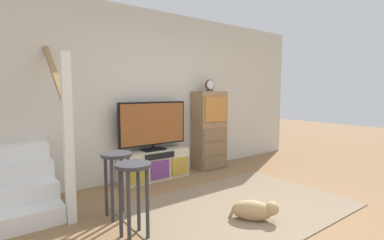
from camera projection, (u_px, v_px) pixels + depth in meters
name	position (u px, v px, depth m)	size (l,w,h in m)	color
ground_plane	(283.00, 226.00, 2.96)	(20.00, 20.00, 0.00)	olive
back_wall	(161.00, 94.00, 4.78)	(6.40, 0.12, 2.70)	beige
area_rug	(241.00, 207.00, 3.43)	(2.60, 1.80, 0.01)	#847056
media_console	(154.00, 165.00, 4.50)	(1.12, 0.38, 0.47)	beige
television	(153.00, 125.00, 4.46)	(1.15, 0.22, 0.77)	black
side_cabinet	(210.00, 130.00, 5.15)	(0.58, 0.38, 1.41)	#93704C
desk_clock	(210.00, 85.00, 5.05)	(0.18, 0.08, 0.21)	#4C3823
staircase	(10.00, 179.00, 3.35)	(1.00, 1.36, 2.20)	white
bar_stool_near	(133.00, 183.00, 2.65)	(0.34, 0.34, 0.73)	#333338
bar_stool_far	(117.00, 170.00, 3.12)	(0.34, 0.34, 0.72)	#333338
dog	(255.00, 210.00, 3.06)	(0.44, 0.47, 0.23)	tan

